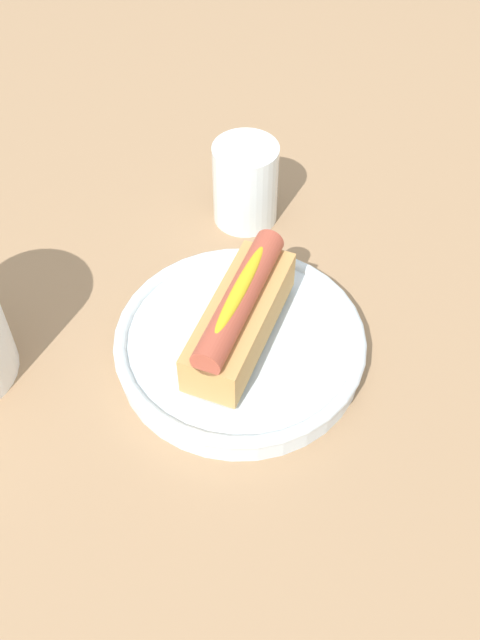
{
  "coord_description": "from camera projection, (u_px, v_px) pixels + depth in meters",
  "views": [
    {
      "loc": [
        -0.41,
        -0.05,
        0.53
      ],
      "look_at": [
        -0.0,
        -0.02,
        0.05
      ],
      "focal_mm": 41.27,
      "sensor_mm": 36.0,
      "label": 1
    }
  ],
  "objects": [
    {
      "name": "ground_plane",
      "position": [
        219.0,
        354.0,
        0.67
      ],
      "size": [
        2.4,
        2.4,
        0.0
      ],
      "primitive_type": "plane",
      "color": "#9E7A56"
    },
    {
      "name": "serving_bowl",
      "position": [
        240.0,
        344.0,
        0.66
      ],
      "size": [
        0.23,
        0.23,
        0.03
      ],
      "color": "silver",
      "rests_on": "ground_plane"
    },
    {
      "name": "hotdog_front",
      "position": [
        240.0,
        314.0,
        0.63
      ],
      "size": [
        0.16,
        0.09,
        0.06
      ],
      "color": "tan",
      "rests_on": "serving_bowl"
    },
    {
      "name": "water_glass",
      "position": [
        245.0,
        188.0,
        0.77
      ],
      "size": [
        0.07,
        0.07,
        0.09
      ],
      "color": "white",
      "rests_on": "ground_plane"
    }
  ]
}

